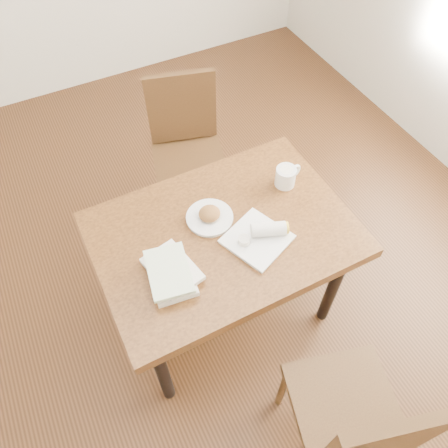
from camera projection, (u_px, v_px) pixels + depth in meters
name	position (u px, v px, depth m)	size (l,w,h in m)	color
ground	(224.00, 306.00, 2.57)	(4.00, 5.00, 0.01)	#472814
room_walls	(224.00, 51.00, 1.26)	(4.02, 5.02, 2.80)	beige
table	(224.00, 242.00, 2.03)	(1.16, 0.82, 0.75)	brown
chair_near	(357.00, 421.00, 1.67)	(0.52, 0.52, 0.95)	#442D13
chair_far	(187.00, 144.00, 2.60)	(0.52, 0.52, 0.95)	#3F2912
plate_scone	(210.00, 216.00, 1.99)	(0.22, 0.22, 0.07)	white
coffee_mug	(286.00, 176.00, 2.10)	(0.15, 0.10, 0.10)	white
plate_burrito	(261.00, 236.00, 1.92)	(0.32, 0.32, 0.08)	white
book_stack	(171.00, 272.00, 1.80)	(0.23, 0.29, 0.07)	white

